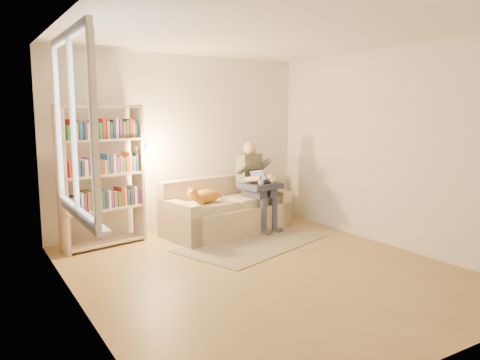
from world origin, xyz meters
TOP-DOWN VIEW (x-y plane):
  - floor at (0.00, 0.00)m, footprint 4.50×4.50m
  - ceiling at (0.00, 0.00)m, footprint 4.00×4.50m
  - wall_left at (-2.00, 0.00)m, footprint 0.02×4.50m
  - wall_right at (2.00, 0.00)m, footprint 0.02×4.50m
  - wall_back at (0.00, 2.25)m, footprint 4.00×0.02m
  - wall_front at (0.00, -2.25)m, footprint 4.00×0.02m
  - window at (-1.95, 0.20)m, footprint 0.12×1.52m
  - sofa at (0.48, 1.74)m, footprint 1.99×1.13m
  - person at (0.95, 1.67)m, footprint 0.44×0.63m
  - cat at (0.05, 1.55)m, footprint 0.63×0.30m
  - blanket at (0.93, 1.54)m, footprint 0.61×0.53m
  - laptop at (0.92, 1.55)m, footprint 0.33×0.30m
  - bookshelf at (-1.27, 1.90)m, footprint 1.27×0.51m
  - rug at (0.47, 0.99)m, footprint 2.26×1.75m

SIDE VIEW (x-z plane):
  - floor at x=0.00m, z-range 0.00..0.00m
  - rug at x=0.47m, z-range 0.00..0.01m
  - sofa at x=0.48m, z-range -0.11..0.69m
  - cat at x=0.05m, z-range 0.49..0.73m
  - blanket at x=0.93m, z-range 0.64..0.72m
  - person at x=0.95m, z-range 0.09..1.42m
  - laptop at x=0.92m, z-range 0.65..0.89m
  - bookshelf at x=-1.27m, z-range 0.10..1.97m
  - wall_left at x=-2.00m, z-range 0.00..2.60m
  - wall_right at x=2.00m, z-range 0.00..2.60m
  - wall_back at x=0.00m, z-range 0.00..2.60m
  - wall_front at x=0.00m, z-range 0.00..2.60m
  - window at x=-1.95m, z-range 0.53..2.22m
  - ceiling at x=0.00m, z-range 2.59..2.61m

